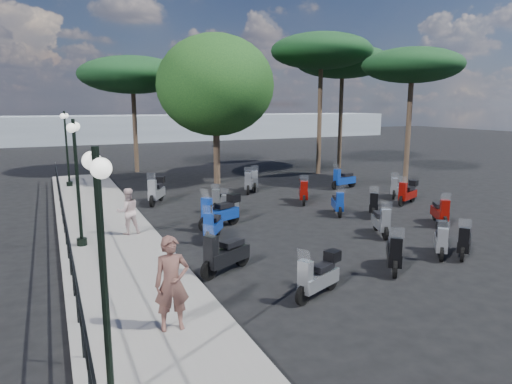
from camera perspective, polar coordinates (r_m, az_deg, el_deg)
name	(u,v)px	position (r m, az deg, el deg)	size (l,w,h in m)	color
ground	(349,249)	(14.21, 11.55, -6.97)	(120.00, 120.00, 0.00)	black
sidewalk	(114,246)	(14.60, -17.38, -6.47)	(3.00, 30.00, 0.15)	slate
railing	(65,226)	(14.10, -22.72, -3.96)	(0.04, 26.04, 1.10)	black
lamp_post_0	(103,265)	(6.40, -18.60, -8.68)	(0.29, 1.08, 3.65)	black
lamp_post_1	(77,175)	(14.27, -21.47, 2.01)	(0.41, 1.09, 3.75)	black
lamp_post_2	(66,144)	(25.22, -22.61, 5.58)	(0.43, 1.11, 3.82)	black
woman	(172,283)	(8.75, -10.47, -11.17)	(0.66, 0.43, 1.80)	brown
pedestrian_far	(128,211)	(15.33, -15.71, -2.33)	(0.74, 0.57, 1.52)	beige
scooter_1	(318,277)	(10.57, 7.80, -10.47)	(1.49, 0.84, 1.26)	black
scooter_2	(225,255)	(11.88, -3.90, -7.86)	(1.65, 0.98, 1.42)	black
scooter_3	(213,227)	(14.75, -5.43, -4.37)	(1.00, 1.34, 1.26)	black
scooter_4	(210,216)	(16.19, -5.74, -3.02)	(0.83, 1.43, 1.23)	black
scooter_5	(157,191)	(20.47, -12.33, 0.08)	(1.08, 1.68, 1.46)	black
scooter_8	(394,254)	(12.60, 16.89, -7.40)	(1.10, 1.36, 1.31)	black
scooter_9	(220,212)	(16.13, -4.51, -2.56)	(1.78, 0.97, 1.50)	black
scooter_10	(220,200)	(18.83, -4.52, -1.04)	(1.08, 1.20, 1.21)	black
scooter_11	(254,181)	(23.16, -0.23, 1.38)	(0.83, 1.63, 1.36)	black
scooter_14	(464,242)	(14.44, 24.58, -5.72)	(1.27, 1.03, 1.23)	black
scooter_15	(374,205)	(18.40, 14.51, -1.57)	(1.10, 1.30, 1.28)	black
scooter_16	(338,204)	(18.34, 10.18, -1.48)	(0.82, 1.45, 1.24)	black
scooter_17	(249,182)	(22.56, -0.89, 1.22)	(0.98, 1.56, 1.35)	black
scooter_20	(441,240)	(14.26, 22.12, -5.63)	(1.13, 1.19, 1.19)	black
scooter_21	(381,223)	(15.76, 15.38, -3.70)	(0.83, 1.50, 1.27)	black
scooter_22	(303,192)	(20.27, 5.94, 0.06)	(0.99, 1.57, 1.36)	black
scooter_23	(343,180)	(24.01, 10.88, 1.51)	(1.68, 0.62, 1.35)	black
scooter_27	(440,213)	(17.83, 22.04, -2.41)	(0.95, 1.45, 1.29)	black
scooter_28	(408,193)	(20.99, 18.43, -0.13)	(1.53, 0.89, 1.31)	black
scooter_29	(395,188)	(22.32, 16.95, 0.45)	(1.18, 1.20, 1.26)	black
scooter_30	(230,206)	(17.71, -3.33, -1.79)	(1.08, 1.20, 1.21)	black
broadleaf_tree	(216,85)	(24.99, -5.08, 13.12)	(6.30, 6.30, 7.98)	#38281E
pine_0	(321,52)	(29.02, 8.17, 16.99)	(6.15, 6.15, 8.53)	#38281E
pine_1	(343,62)	(31.88, 10.76, 15.67)	(6.25, 6.25, 8.17)	#38281E
pine_2	(132,75)	(30.26, -15.20, 13.91)	(6.60, 6.60, 7.25)	#38281E
pine_3	(412,66)	(26.44, 18.95, 14.69)	(5.32, 5.32, 7.27)	#38281E
distant_hills	(122,128)	(56.53, -16.41, 7.63)	(70.00, 8.00, 3.00)	gray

